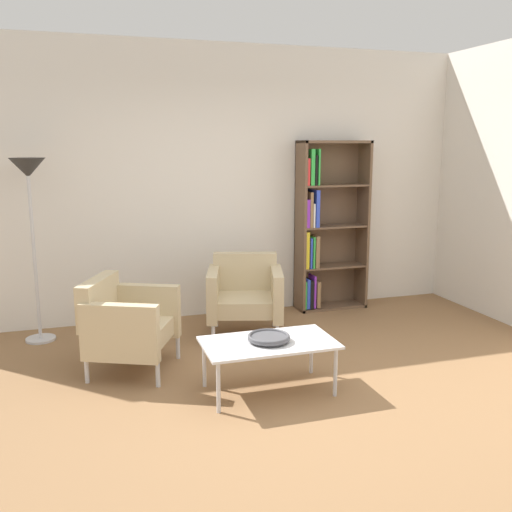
{
  "coord_description": "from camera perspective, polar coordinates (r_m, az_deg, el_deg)",
  "views": [
    {
      "loc": [
        -1.43,
        -3.55,
        1.87
      ],
      "look_at": [
        -0.05,
        0.84,
        0.95
      ],
      "focal_mm": 39.75,
      "sensor_mm": 36.0,
      "label": 1
    }
  ],
  "objects": [
    {
      "name": "plaster_back_panel",
      "position": [
        6.2,
        -4.12,
        7.37
      ],
      "size": [
        6.4,
        0.12,
        2.9
      ],
      "primitive_type": "cube",
      "color": "silver",
      "rests_on": "ground_plane"
    },
    {
      "name": "coffee_table_low",
      "position": [
        4.33,
        1.29,
        -8.99
      ],
      "size": [
        1.0,
        0.56,
        0.4
      ],
      "color": "silver",
      "rests_on": "ground_plane"
    },
    {
      "name": "armchair_near_window",
      "position": [
        4.84,
        -12.98,
        -6.52
      ],
      "size": [
        0.88,
        0.91,
        0.78
      ],
      "rotation": [
        0.0,
        0.0,
        1.14
      ],
      "color": "#C6B289",
      "rests_on": "ground_plane"
    },
    {
      "name": "bookshelf_tall",
      "position": [
        6.44,
        6.91,
        2.76
      ],
      "size": [
        0.8,
        0.3,
        1.9
      ],
      "color": "brown",
      "rests_on": "ground_plane"
    },
    {
      "name": "armchair_spare_guest",
      "position": [
        5.6,
        -1.11,
        -3.77
      ],
      "size": [
        0.87,
        0.82,
        0.78
      ],
      "rotation": [
        0.0,
        0.0,
        -0.29
      ],
      "color": "#C6B289",
      "rests_on": "ground_plane"
    },
    {
      "name": "floor_lamp_torchiere",
      "position": [
        5.63,
        -21.86,
        6.19
      ],
      "size": [
        0.32,
        0.32,
        1.74
      ],
      "color": "silver",
      "rests_on": "ground_plane"
    },
    {
      "name": "decorative_bowl",
      "position": [
        4.31,
        1.29,
        -8.16
      ],
      "size": [
        0.32,
        0.32,
        0.05
      ],
      "color": "#4C4C51",
      "rests_on": "coffee_table_low"
    },
    {
      "name": "ground_plane",
      "position": [
        4.26,
        4.15,
        -14.74
      ],
      "size": [
        8.32,
        8.32,
        0.0
      ],
      "primitive_type": "plane",
      "color": "olive"
    }
  ]
}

